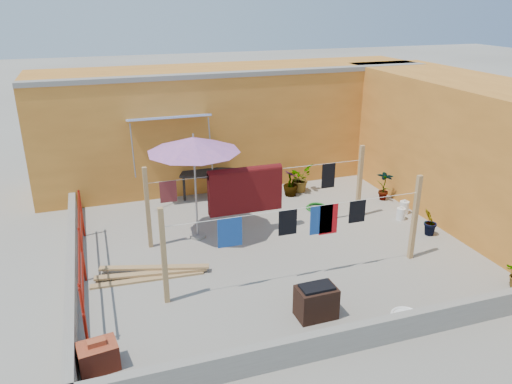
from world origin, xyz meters
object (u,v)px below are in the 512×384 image
at_px(outdoor_table, 211,174).
at_px(water_jug_a, 404,207).
at_px(brazier, 316,302).
at_px(green_hose, 317,207).
at_px(water_jug_b, 401,214).
at_px(plant_back_a, 300,178).
at_px(white_basin, 406,316).
at_px(brick_stack, 98,356).
at_px(patio_umbrella, 194,145).

relative_size(outdoor_table, water_jug_a, 4.73).
distance_m(brazier, green_hose, 4.62).
height_order(water_jug_b, plant_back_a, plant_back_a).
height_order(white_basin, plant_back_a, plant_back_a).
bearing_deg(outdoor_table, green_hose, -35.10).
height_order(outdoor_table, water_jug_a, outdoor_table).
distance_m(brick_stack, water_jug_a, 8.14).
relative_size(brick_stack, plant_back_a, 0.79).
bearing_deg(outdoor_table, water_jug_b, -35.96).
bearing_deg(brick_stack, green_hose, 38.33).
bearing_deg(brazier, green_hose, 64.70).
relative_size(brazier, water_jug_a, 1.87).
xyz_separation_m(brazier, green_hose, (1.97, 4.17, -0.25)).
height_order(brick_stack, plant_back_a, plant_back_a).
relative_size(patio_umbrella, green_hose, 4.25).
distance_m(patio_umbrella, white_basin, 5.31).
distance_m(white_basin, green_hose, 4.76).
bearing_deg(patio_umbrella, white_basin, -57.27).
height_order(brazier, water_jug_a, brazier).
relative_size(outdoor_table, green_hose, 3.02).
distance_m(brazier, water_jug_a, 5.07).
relative_size(patio_umbrella, water_jug_a, 6.66).
bearing_deg(plant_back_a, brazier, -110.45).
height_order(white_basin, water_jug_a, water_jug_a).
height_order(patio_umbrella, water_jug_b, patio_umbrella).
bearing_deg(patio_umbrella, outdoor_table, 69.15).
relative_size(outdoor_table, water_jug_b, 5.06).
height_order(brazier, white_basin, brazier).
bearing_deg(brick_stack, patio_umbrella, 58.65).
bearing_deg(white_basin, plant_back_a, 83.93).
bearing_deg(green_hose, brazier, -115.30).
bearing_deg(brazier, white_basin, -21.30).
xyz_separation_m(patio_umbrella, green_hose, (3.21, 0.62, -2.10)).
bearing_deg(brazier, outdoor_table, 93.69).
distance_m(brick_stack, brazier, 3.50).
bearing_deg(plant_back_a, water_jug_b, -58.08).
xyz_separation_m(brazier, water_jug_a, (3.90, 3.23, -0.13)).
bearing_deg(water_jug_b, patio_umbrella, 172.67).
height_order(patio_umbrella, brazier, patio_umbrella).
height_order(patio_umbrella, outdoor_table, patio_umbrella).
xyz_separation_m(outdoor_table, white_basin, (1.77, -6.37, -0.59)).
relative_size(patio_umbrella, outdoor_table, 1.41).
bearing_deg(plant_back_a, white_basin, -96.07).
bearing_deg(white_basin, brazier, 158.70).
bearing_deg(brick_stack, brazier, 2.48).
bearing_deg(outdoor_table, plant_back_a, -8.62).
bearing_deg(outdoor_table, brick_stack, -117.59).
height_order(brick_stack, brazier, brazier).
relative_size(brick_stack, brazier, 0.90).
bearing_deg(plant_back_a, brick_stack, -134.61).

